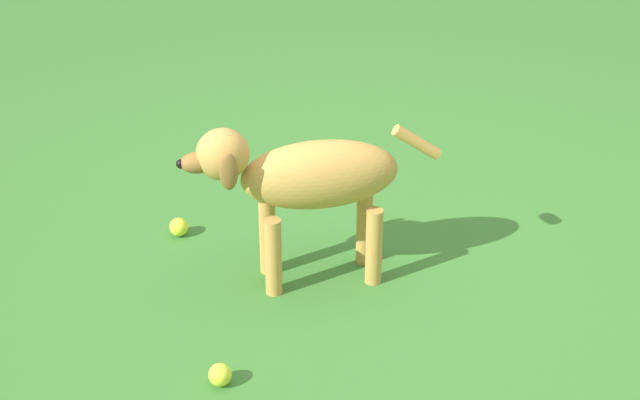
% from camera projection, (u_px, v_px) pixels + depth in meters
% --- Properties ---
extents(ground, '(14.00, 14.00, 0.00)m').
position_uv_depth(ground, '(375.00, 279.00, 3.17)').
color(ground, '#38722D').
extents(dog, '(0.59, 0.64, 0.56)m').
position_uv_depth(dog, '(305.00, 179.00, 3.00)').
color(dog, '#C69347').
rests_on(dog, ground).
extents(tennis_ball_0, '(0.07, 0.07, 0.07)m').
position_uv_depth(tennis_ball_0, '(179.00, 227.00, 3.39)').
color(tennis_ball_0, '#D2E235').
rests_on(tennis_ball_0, ground).
extents(tennis_ball_1, '(0.07, 0.07, 0.07)m').
position_uv_depth(tennis_ball_1, '(220.00, 375.00, 2.69)').
color(tennis_ball_1, '#D1E338').
rests_on(tennis_ball_1, ground).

